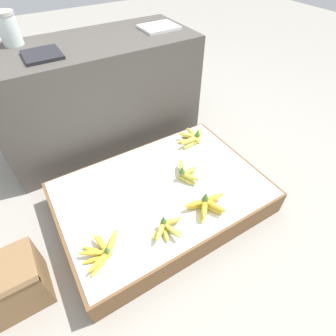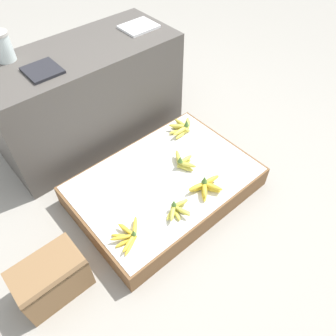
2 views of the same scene
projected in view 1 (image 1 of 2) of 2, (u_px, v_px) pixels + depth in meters
name	position (u px, v px, depth m)	size (l,w,h in m)	color
ground_plane	(162.00, 206.00, 1.67)	(10.00, 10.00, 0.00)	gray
display_platform	(162.00, 197.00, 1.61)	(1.21, 0.83, 0.17)	brown
back_vendor_table	(99.00, 96.00, 1.91)	(1.39, 0.59, 0.75)	#4C4742
wooden_crate	(1.00, 290.00, 1.17)	(0.37, 0.24, 0.25)	olive
banana_bunch_front_left	(102.00, 251.00, 1.24)	(0.22, 0.19, 0.09)	gold
banana_bunch_front_midleft	(167.00, 227.00, 1.33)	(0.21, 0.15, 0.10)	gold
banana_bunch_front_midright	(207.00, 205.00, 1.42)	(0.24, 0.17, 0.11)	gold
banana_bunch_middle_midright	(186.00, 173.00, 1.59)	(0.14, 0.22, 0.11)	gold
banana_bunch_back_right	(193.00, 138.00, 1.84)	(0.24, 0.17, 0.11)	#DBCC4C
glass_jar	(8.00, 28.00, 1.54)	(0.12, 0.12, 0.18)	silver
foam_tray_white	(159.00, 27.00, 1.82)	(0.25, 0.21, 0.02)	white
foam_tray_dark	(42.00, 55.00, 1.47)	(0.20, 0.22, 0.02)	#232328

